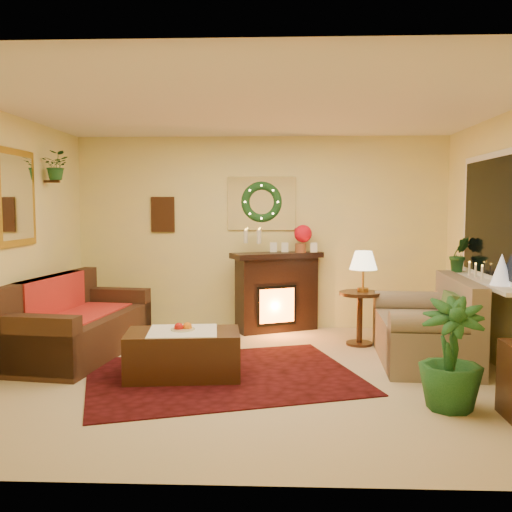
{
  "coord_description": "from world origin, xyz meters",
  "views": [
    {
      "loc": [
        0.24,
        -5.51,
        1.66
      ],
      "look_at": [
        0.0,
        0.35,
        1.15
      ],
      "focal_mm": 40.0,
      "sensor_mm": 36.0,
      "label": 1
    }
  ],
  "objects_px": {
    "sofa": "(80,317)",
    "side_table_round": "(360,318)",
    "fireplace": "(277,290)",
    "loveseat": "(424,323)",
    "coffee_table": "(183,357)"
  },
  "relations": [
    {
      "from": "sofa",
      "to": "side_table_round",
      "type": "xyz_separation_m",
      "value": [
        3.19,
        0.59,
        -0.1
      ]
    },
    {
      "from": "fireplace",
      "to": "loveseat",
      "type": "distance_m",
      "value": 2.17
    },
    {
      "from": "fireplace",
      "to": "coffee_table",
      "type": "bearing_deg",
      "value": -137.43
    },
    {
      "from": "loveseat",
      "to": "side_table_round",
      "type": "bearing_deg",
      "value": 132.44
    },
    {
      "from": "sofa",
      "to": "coffee_table",
      "type": "relative_size",
      "value": 1.87
    },
    {
      "from": "fireplace",
      "to": "coffee_table",
      "type": "distance_m",
      "value": 2.37
    },
    {
      "from": "loveseat",
      "to": "sofa",
      "type": "bearing_deg",
      "value": -178.6
    },
    {
      "from": "loveseat",
      "to": "coffee_table",
      "type": "bearing_deg",
      "value": -161.11
    },
    {
      "from": "sofa",
      "to": "loveseat",
      "type": "height_order",
      "value": "loveseat"
    },
    {
      "from": "fireplace",
      "to": "side_table_round",
      "type": "distance_m",
      "value": 1.28
    },
    {
      "from": "loveseat",
      "to": "fireplace",
      "type": "bearing_deg",
      "value": 140.22
    },
    {
      "from": "fireplace",
      "to": "loveseat",
      "type": "height_order",
      "value": "fireplace"
    },
    {
      "from": "loveseat",
      "to": "side_table_round",
      "type": "height_order",
      "value": "loveseat"
    },
    {
      "from": "sofa",
      "to": "coffee_table",
      "type": "xyz_separation_m",
      "value": [
        1.29,
        -0.81,
        -0.22
      ]
    },
    {
      "from": "fireplace",
      "to": "sofa",
      "type": "bearing_deg",
      "value": -173.26
    }
  ]
}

